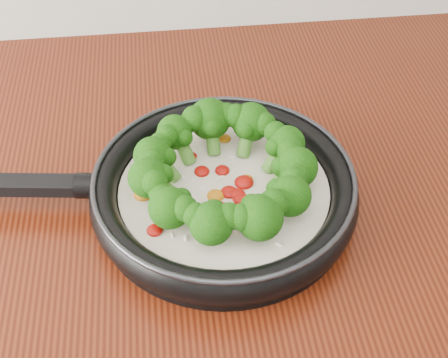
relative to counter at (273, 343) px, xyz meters
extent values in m
cube|color=#330E05|center=(0.00, 0.00, 0.00)|extent=(1.60, 0.80, 0.90)
cylinder|color=black|center=(-0.10, -0.06, 0.46)|extent=(0.36, 0.36, 0.01)
torus|color=black|center=(-0.10, -0.06, 0.48)|extent=(0.38, 0.38, 0.04)
torus|color=#2D2D33|center=(-0.10, -0.06, 0.50)|extent=(0.37, 0.37, 0.01)
cube|color=black|center=(-0.36, -0.03, 0.49)|extent=(0.20, 0.05, 0.02)
cylinder|color=black|center=(-0.27, -0.04, 0.49)|extent=(0.04, 0.04, 0.03)
cylinder|color=silver|center=(-0.10, -0.06, 0.47)|extent=(0.30, 0.30, 0.02)
ellipsoid|color=#A60D08|center=(-0.14, 0.00, 0.49)|extent=(0.02, 0.02, 0.01)
ellipsoid|color=#A60D08|center=(-0.10, -0.07, 0.49)|extent=(0.02, 0.02, 0.01)
ellipsoid|color=#CC6E0D|center=(-0.18, -0.02, 0.49)|extent=(0.03, 0.03, 0.01)
ellipsoid|color=#A60D08|center=(-0.08, -0.08, 0.49)|extent=(0.02, 0.02, 0.01)
ellipsoid|color=#A60D08|center=(-0.13, -0.03, 0.49)|extent=(0.03, 0.03, 0.01)
ellipsoid|color=#CC6E0D|center=(-0.03, -0.10, 0.49)|extent=(0.03, 0.03, 0.01)
ellipsoid|color=#A60D08|center=(-0.06, -0.11, 0.49)|extent=(0.02, 0.02, 0.01)
ellipsoid|color=#A60D08|center=(-0.11, -0.10, 0.49)|extent=(0.03, 0.03, 0.01)
ellipsoid|color=#CC6E0D|center=(-0.15, 0.04, 0.49)|extent=(0.02, 0.02, 0.01)
ellipsoid|color=#A60D08|center=(-0.17, -0.03, 0.49)|extent=(0.02, 0.02, 0.01)
ellipsoid|color=#A60D08|center=(-0.11, -0.13, 0.49)|extent=(0.02, 0.02, 0.01)
ellipsoid|color=#CC6E0D|center=(-0.11, -0.07, 0.49)|extent=(0.03, 0.03, 0.01)
ellipsoid|color=#A60D08|center=(-0.06, -0.09, 0.49)|extent=(0.02, 0.02, 0.01)
ellipsoid|color=#A60D08|center=(-0.19, -0.12, 0.49)|extent=(0.03, 0.03, 0.01)
ellipsoid|color=#CC6E0D|center=(-0.09, 0.03, 0.49)|extent=(0.02, 0.02, 0.01)
ellipsoid|color=#A60D08|center=(-0.09, -0.07, 0.49)|extent=(0.02, 0.02, 0.01)
ellipsoid|color=#A60D08|center=(-0.20, -0.04, 0.49)|extent=(0.02, 0.02, 0.01)
ellipsoid|color=#CC6E0D|center=(-0.07, -0.05, 0.49)|extent=(0.02, 0.02, 0.01)
ellipsoid|color=#A60D08|center=(-0.10, -0.03, 0.49)|extent=(0.03, 0.03, 0.01)
ellipsoid|color=#A60D08|center=(-0.08, -0.05, 0.49)|extent=(0.03, 0.03, 0.01)
ellipsoid|color=#CC6E0D|center=(-0.20, -0.06, 0.49)|extent=(0.03, 0.03, 0.01)
ellipsoid|color=white|center=(-0.13, -0.02, 0.49)|extent=(0.01, 0.01, 0.00)
ellipsoid|color=white|center=(-0.08, -0.06, 0.49)|extent=(0.01, 0.01, 0.00)
ellipsoid|color=white|center=(-0.17, -0.13, 0.49)|extent=(0.00, 0.01, 0.00)
ellipsoid|color=white|center=(-0.15, -0.04, 0.49)|extent=(0.01, 0.01, 0.00)
ellipsoid|color=white|center=(-0.14, -0.04, 0.48)|extent=(0.01, 0.01, 0.00)
ellipsoid|color=white|center=(-0.06, 0.01, 0.49)|extent=(0.00, 0.01, 0.00)
ellipsoid|color=white|center=(-0.10, -0.04, 0.48)|extent=(0.01, 0.01, 0.00)
ellipsoid|color=white|center=(-0.10, -0.07, 0.49)|extent=(0.01, 0.01, 0.00)
ellipsoid|color=white|center=(-0.11, -0.07, 0.49)|extent=(0.01, 0.01, 0.00)
ellipsoid|color=white|center=(-0.05, -0.16, 0.49)|extent=(0.01, 0.01, 0.00)
ellipsoid|color=white|center=(-0.01, 0.00, 0.49)|extent=(0.01, 0.00, 0.00)
ellipsoid|color=white|center=(-0.08, -0.01, 0.49)|extent=(0.01, 0.01, 0.00)
ellipsoid|color=white|center=(-0.19, -0.11, 0.49)|extent=(0.01, 0.01, 0.00)
ellipsoid|color=white|center=(-0.13, -0.06, 0.48)|extent=(0.01, 0.01, 0.00)
ellipsoid|color=white|center=(-0.02, -0.09, 0.49)|extent=(0.01, 0.01, 0.00)
ellipsoid|color=white|center=(-0.06, -0.09, 0.49)|extent=(0.01, 0.01, 0.00)
ellipsoid|color=white|center=(-0.11, -0.04, 0.49)|extent=(0.01, 0.01, 0.00)
ellipsoid|color=white|center=(-0.16, -0.14, 0.49)|extent=(0.00, 0.01, 0.00)
cylinder|color=#589631|center=(-0.03, -0.06, 0.50)|extent=(0.03, 0.02, 0.04)
sphere|color=black|center=(-0.01, -0.07, 0.52)|extent=(0.06, 0.06, 0.05)
sphere|color=black|center=(-0.02, -0.05, 0.52)|extent=(0.04, 0.04, 0.03)
sphere|color=black|center=(-0.02, -0.09, 0.52)|extent=(0.03, 0.03, 0.03)
sphere|color=black|center=(-0.03, -0.06, 0.52)|extent=(0.03, 0.03, 0.03)
cylinder|color=#589631|center=(-0.03, -0.03, 0.50)|extent=(0.04, 0.03, 0.04)
sphere|color=black|center=(-0.02, -0.02, 0.52)|extent=(0.05, 0.05, 0.05)
sphere|color=black|center=(-0.03, -0.01, 0.53)|extent=(0.03, 0.03, 0.03)
sphere|color=black|center=(-0.01, -0.04, 0.53)|extent=(0.03, 0.03, 0.03)
sphere|color=black|center=(-0.03, -0.03, 0.52)|extent=(0.03, 0.03, 0.02)
cylinder|color=#589631|center=(-0.06, 0.01, 0.50)|extent=(0.03, 0.04, 0.04)
sphere|color=black|center=(-0.06, 0.02, 0.52)|extent=(0.06, 0.06, 0.05)
sphere|color=black|center=(-0.08, 0.03, 0.53)|extent=(0.04, 0.04, 0.03)
sphere|color=black|center=(-0.04, 0.01, 0.53)|extent=(0.03, 0.03, 0.03)
sphere|color=black|center=(-0.06, 0.01, 0.52)|extent=(0.03, 0.03, 0.03)
cylinder|color=#589631|center=(-0.11, 0.02, 0.50)|extent=(0.02, 0.04, 0.04)
sphere|color=black|center=(-0.11, 0.03, 0.52)|extent=(0.06, 0.06, 0.06)
sphere|color=black|center=(-0.13, 0.03, 0.53)|extent=(0.04, 0.04, 0.03)
sphere|color=black|center=(-0.09, 0.03, 0.53)|extent=(0.04, 0.04, 0.03)
sphere|color=black|center=(-0.11, 0.02, 0.52)|extent=(0.03, 0.03, 0.03)
cylinder|color=#589631|center=(-0.15, 0.00, 0.50)|extent=(0.03, 0.04, 0.04)
sphere|color=black|center=(-0.16, 0.01, 0.52)|extent=(0.05, 0.05, 0.05)
sphere|color=black|center=(-0.17, 0.00, 0.53)|extent=(0.03, 0.03, 0.03)
sphere|color=black|center=(-0.14, 0.02, 0.53)|extent=(0.03, 0.03, 0.03)
sphere|color=black|center=(-0.15, 0.00, 0.52)|extent=(0.03, 0.03, 0.02)
cylinder|color=#589631|center=(-0.17, -0.03, 0.50)|extent=(0.04, 0.03, 0.04)
sphere|color=black|center=(-0.19, -0.03, 0.52)|extent=(0.05, 0.05, 0.05)
sphere|color=black|center=(-0.19, -0.05, 0.53)|extent=(0.03, 0.03, 0.03)
sphere|color=black|center=(-0.18, -0.01, 0.53)|extent=(0.03, 0.03, 0.03)
sphere|color=black|center=(-0.17, -0.03, 0.52)|extent=(0.03, 0.03, 0.02)
cylinder|color=#589631|center=(-0.18, -0.07, 0.50)|extent=(0.04, 0.02, 0.04)
sphere|color=black|center=(-0.19, -0.07, 0.52)|extent=(0.06, 0.06, 0.05)
sphere|color=black|center=(-0.19, -0.09, 0.53)|extent=(0.03, 0.03, 0.03)
sphere|color=black|center=(-0.19, -0.05, 0.53)|extent=(0.03, 0.03, 0.03)
sphere|color=black|center=(-0.17, -0.07, 0.52)|extent=(0.03, 0.03, 0.02)
cylinder|color=#589631|center=(-0.16, -0.11, 0.50)|extent=(0.04, 0.03, 0.04)
sphere|color=black|center=(-0.17, -0.12, 0.52)|extent=(0.06, 0.06, 0.05)
sphere|color=black|center=(-0.15, -0.13, 0.52)|extent=(0.03, 0.03, 0.03)
sphere|color=black|center=(-0.18, -0.10, 0.52)|extent=(0.03, 0.03, 0.03)
sphere|color=black|center=(-0.16, -0.10, 0.52)|extent=(0.03, 0.03, 0.02)
cylinder|color=#589631|center=(-0.12, -0.13, 0.50)|extent=(0.03, 0.04, 0.04)
sphere|color=black|center=(-0.13, -0.15, 0.52)|extent=(0.06, 0.06, 0.05)
sphere|color=black|center=(-0.11, -0.15, 0.53)|extent=(0.04, 0.04, 0.03)
sphere|color=black|center=(-0.14, -0.14, 0.52)|extent=(0.03, 0.03, 0.03)
sphere|color=black|center=(-0.12, -0.13, 0.52)|extent=(0.03, 0.03, 0.03)
cylinder|color=#589631|center=(-0.08, -0.13, 0.50)|extent=(0.03, 0.04, 0.04)
sphere|color=black|center=(-0.07, -0.15, 0.52)|extent=(0.06, 0.06, 0.05)
sphere|color=black|center=(-0.05, -0.13, 0.53)|extent=(0.04, 0.04, 0.03)
sphere|color=black|center=(-0.09, -0.15, 0.53)|extent=(0.04, 0.04, 0.03)
sphere|color=black|center=(-0.08, -0.13, 0.52)|extent=(0.03, 0.03, 0.03)
cylinder|color=#589631|center=(-0.04, -0.10, 0.50)|extent=(0.04, 0.03, 0.04)
sphere|color=black|center=(-0.03, -0.11, 0.52)|extent=(0.06, 0.06, 0.05)
sphere|color=black|center=(-0.02, -0.10, 0.52)|extent=(0.03, 0.03, 0.03)
sphere|color=black|center=(-0.04, -0.13, 0.52)|extent=(0.03, 0.03, 0.03)
sphere|color=black|center=(-0.04, -0.10, 0.52)|extent=(0.03, 0.03, 0.02)
camera|label=1|loc=(-0.17, -0.60, 1.03)|focal=49.30mm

